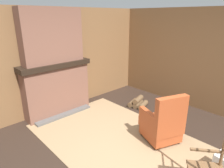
# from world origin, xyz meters

# --- Properties ---
(ground_plane) EXTENTS (14.00, 14.00, 0.00)m
(ground_plane) POSITION_xyz_m (0.00, 0.00, 0.00)
(ground_plane) COLOR #2D2119
(wood_panel_wall_left) EXTENTS (0.06, 5.96, 2.44)m
(wood_panel_wall_left) POSITION_xyz_m (-2.71, 0.00, 1.22)
(wood_panel_wall_left) COLOR brown
(wood_panel_wall_left) RESTS_ON ground
(wood_panel_wall_back) EXTENTS (5.96, 0.09, 2.44)m
(wood_panel_wall_back) POSITION_xyz_m (0.03, 2.71, 1.23)
(wood_panel_wall_back) COLOR brown
(wood_panel_wall_back) RESTS_ON ground
(fireplace_hearth) EXTENTS (0.57, 1.64, 1.25)m
(fireplace_hearth) POSITION_xyz_m (-2.49, 0.00, 0.62)
(fireplace_hearth) COLOR brown
(fireplace_hearth) RESTS_ON ground
(chimney_breast) EXTENTS (0.32, 1.35, 1.17)m
(chimney_breast) POSITION_xyz_m (-2.50, 0.00, 1.83)
(chimney_breast) COLOR brown
(chimney_breast) RESTS_ON fireplace_hearth
(area_rug) EXTENTS (3.67, 2.18, 0.01)m
(area_rug) POSITION_xyz_m (-0.58, 0.25, 0.01)
(area_rug) COLOR #997A56
(area_rug) RESTS_ON ground
(armchair) EXTENTS (0.80, 0.78, 0.98)m
(armchair) POSITION_xyz_m (-0.13, 0.81, 0.36)
(armchair) COLOR #A84723
(armchair) RESTS_ON ground
(firewood_stack) EXTENTS (0.51, 0.49, 0.26)m
(firewood_stack) POSITION_xyz_m (-1.40, 1.67, 0.10)
(firewood_stack) COLOR brown
(firewood_stack) RESTS_ON ground
(oil_lamp_vase) EXTENTS (0.10, 0.10, 0.31)m
(oil_lamp_vase) POSITION_xyz_m (-2.54, -0.27, 1.36)
(oil_lamp_vase) COLOR #47708E
(oil_lamp_vase) RESTS_ON fireplace_hearth
(storage_case) EXTENTS (0.16, 0.22, 0.13)m
(storage_case) POSITION_xyz_m (-2.54, 0.12, 1.31)
(storage_case) COLOR brown
(storage_case) RESTS_ON fireplace_hearth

